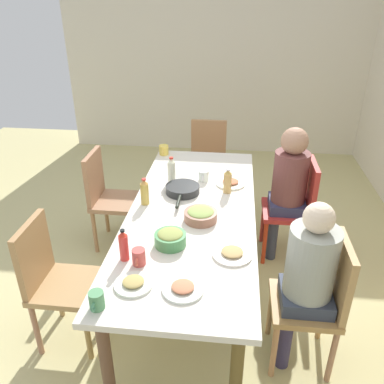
% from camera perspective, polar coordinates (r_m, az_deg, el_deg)
% --- Properties ---
extents(ground_plane, '(7.40, 7.40, 0.00)m').
position_cam_1_polar(ground_plane, '(3.28, -0.00, -13.72)').
color(ground_plane, '#C3B97D').
extents(wall_left, '(0.12, 4.21, 2.60)m').
position_cam_1_polar(wall_left, '(5.66, 3.78, 18.76)').
color(wall_left, beige).
rests_on(wall_left, ground_plane).
extents(dining_table, '(2.27, 0.90, 0.73)m').
position_cam_1_polar(dining_table, '(2.89, -0.00, -3.89)').
color(dining_table, silver).
rests_on(dining_table, ground_plane).
extents(chair_0, '(0.40, 0.40, 0.90)m').
position_cam_1_polar(chair_0, '(3.48, 14.82, -1.74)').
color(chair_0, '#B22B29').
rests_on(chair_0, ground_plane).
extents(person_0, '(0.30, 0.30, 1.19)m').
position_cam_1_polar(person_0, '(3.38, 13.70, 1.36)').
color(person_0, '#363B4B').
rests_on(person_0, ground_plane).
extents(chair_1, '(0.40, 0.40, 0.90)m').
position_cam_1_polar(chair_1, '(2.56, 17.88, -14.21)').
color(chair_1, '#A97F48').
rests_on(chair_1, ground_plane).
extents(person_1, '(0.30, 0.30, 1.15)m').
position_cam_1_polar(person_1, '(2.44, 16.30, -11.19)').
color(person_1, '#352F4D').
rests_on(person_1, ground_plane).
extents(chair_2, '(0.40, 0.40, 0.90)m').
position_cam_1_polar(chair_2, '(3.61, -12.18, -0.30)').
color(chair_2, '#A37654').
rests_on(chair_2, ground_plane).
extents(chair_3, '(0.40, 0.40, 0.90)m').
position_cam_1_polar(chair_3, '(2.73, -19.39, -11.43)').
color(chair_3, tan).
rests_on(chair_3, ground_plane).
extents(chair_4, '(0.40, 0.40, 0.90)m').
position_cam_1_polar(chair_4, '(4.30, 2.28, 4.99)').
color(chair_4, '#A48052').
rests_on(chair_4, ground_plane).
extents(plate_0, '(0.24, 0.24, 0.04)m').
position_cam_1_polar(plate_0, '(2.41, 5.83, -8.80)').
color(plate_0, white).
rests_on(plate_0, dining_table).
extents(plate_1, '(0.21, 0.21, 0.04)m').
position_cam_1_polar(plate_1, '(2.21, -8.45, -12.92)').
color(plate_1, white).
rests_on(plate_1, dining_table).
extents(plate_2, '(0.22, 0.22, 0.04)m').
position_cam_1_polar(plate_2, '(2.15, -1.32, -13.73)').
color(plate_2, silver).
rests_on(plate_2, dining_table).
extents(plate_3, '(0.24, 0.24, 0.04)m').
position_cam_1_polar(plate_3, '(3.23, 5.58, 1.34)').
color(plate_3, white).
rests_on(plate_3, dining_table).
extents(bowl_0, '(0.20, 0.20, 0.10)m').
position_cam_1_polar(bowl_0, '(2.47, -3.16, -6.67)').
color(bowl_0, '#42844A').
rests_on(bowl_0, dining_table).
extents(bowl_1, '(0.23, 0.23, 0.09)m').
position_cam_1_polar(bowl_1, '(2.72, 1.25, -3.31)').
color(bowl_1, '#935D49').
rests_on(bowl_1, dining_table).
extents(serving_pan, '(0.44, 0.26, 0.06)m').
position_cam_1_polar(serving_pan, '(3.08, -1.38, 0.38)').
color(serving_pan, '#242628').
rests_on(serving_pan, dining_table).
extents(cup_0, '(0.11, 0.08, 0.10)m').
position_cam_1_polar(cup_0, '(2.32, -7.71, -9.31)').
color(cup_0, '#C44B45').
rests_on(cup_0, dining_table).
extents(cup_1, '(0.12, 0.08, 0.09)m').
position_cam_1_polar(cup_1, '(3.27, 1.68, 2.37)').
color(cup_1, white).
rests_on(cup_1, dining_table).
extents(cup_2, '(0.12, 0.09, 0.09)m').
position_cam_1_polar(cup_2, '(3.80, -4.09, 6.07)').
color(cup_2, '#E9CA51').
rests_on(cup_2, dining_table).
extents(cup_3, '(0.11, 0.08, 0.10)m').
position_cam_1_polar(cup_3, '(2.09, -13.63, -14.99)').
color(cup_3, '#518E5C').
rests_on(cup_3, dining_table).
extents(bottle_0, '(0.06, 0.06, 0.22)m').
position_cam_1_polar(bottle_0, '(3.23, -2.98, 3.15)').
color(bottle_0, silver).
rests_on(bottle_0, dining_table).
extents(bottle_1, '(0.05, 0.05, 0.21)m').
position_cam_1_polar(bottle_1, '(2.35, -9.84, -7.63)').
color(bottle_1, red).
rests_on(bottle_1, dining_table).
extents(bottle_2, '(0.06, 0.06, 0.21)m').
position_cam_1_polar(bottle_2, '(2.91, -6.86, -0.02)').
color(bottle_2, gold).
rests_on(bottle_2, dining_table).
extents(bottle_3, '(0.06, 0.06, 0.20)m').
position_cam_1_polar(bottle_3, '(3.07, 5.17, 1.53)').
color(bottle_3, tan).
rests_on(bottle_3, dining_table).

